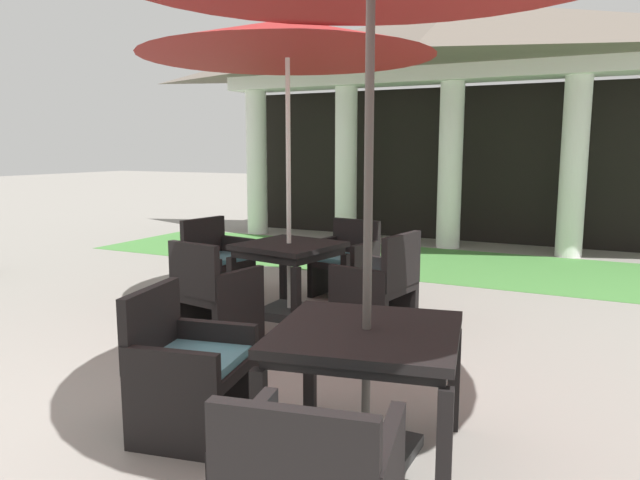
{
  "coord_description": "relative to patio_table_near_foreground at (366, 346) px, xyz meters",
  "views": [
    {
      "loc": [
        2.5,
        -2.8,
        1.67
      ],
      "look_at": [
        0.04,
        2.14,
        0.81
      ],
      "focal_mm": 33.5,
      "sensor_mm": 36.0,
      "label": 1
    }
  ],
  "objects": [
    {
      "name": "ground_plane",
      "position": [
        -1.37,
        -0.03,
        -0.63
      ],
      "size": [
        60.0,
        60.0,
        0.0
      ],
      "primitive_type": "plane",
      "color": "gray"
    },
    {
      "name": "background_pavilion",
      "position": [
        -1.37,
        7.14,
        2.45
      ],
      "size": [
        8.76,
        2.97,
        3.96
      ],
      "color": "white",
      "rests_on": "ground"
    },
    {
      "name": "lawn_strip",
      "position": [
        -1.37,
        5.55,
        -0.62
      ],
      "size": [
        10.56,
        2.55,
        0.01
      ],
      "primitive_type": "cube",
      "color": "#47843D",
      "rests_on": "ground"
    },
    {
      "name": "patio_table_near_foreground",
      "position": [
        0.0,
        0.0,
        0.0
      ],
      "size": [
        1.12,
        1.12,
        0.72
      ],
      "rotation": [
        0.0,
        0.0,
        0.19
      ],
      "color": "black",
      "rests_on": "ground"
    },
    {
      "name": "patio_chair_near_foreground_west",
      "position": [
        -1.04,
        -0.2,
        -0.23
      ],
      "size": [
        0.69,
        0.7,
        0.86
      ],
      "rotation": [
        0.0,
        0.0,
        -1.38
      ],
      "color": "black",
      "rests_on": "ground"
    },
    {
      "name": "patio_table_mid_left",
      "position": [
        -1.71,
        2.2,
        0.01
      ],
      "size": [
        1.0,
        1.0,
        0.74
      ],
      "rotation": [
        0.0,
        0.0,
        -0.17
      ],
      "color": "black",
      "rests_on": "ground"
    },
    {
      "name": "patio_umbrella_mid_left",
      "position": [
        -1.71,
        2.2,
        2.02
      ],
      "size": [
        2.76,
        2.76,
        2.9
      ],
      "color": "#2D2D2D",
      "rests_on": "ground"
    },
    {
      "name": "patio_chair_mid_left_east",
      "position": [
        -0.71,
        2.03,
        -0.2
      ],
      "size": [
        0.67,
        0.71,
        0.93
      ],
      "rotation": [
        0.0,
        0.0,
        1.4
      ],
      "color": "black",
      "rests_on": "ground"
    },
    {
      "name": "patio_chair_mid_left_south",
      "position": [
        -1.88,
        1.2,
        -0.21
      ],
      "size": [
        0.65,
        0.65,
        0.9
      ],
      "rotation": [
        0.0,
        0.0,
        -0.17
      ],
      "color": "black",
      "rests_on": "ground"
    },
    {
      "name": "patio_chair_mid_left_west",
      "position": [
        -2.71,
        2.37,
        -0.2
      ],
      "size": [
        0.61,
        0.7,
        0.9
      ],
      "rotation": [
        0.0,
        0.0,
        -1.74
      ],
      "color": "black",
      "rests_on": "ground"
    },
    {
      "name": "patio_chair_mid_left_north",
      "position": [
        -1.54,
        3.2,
        -0.23
      ],
      "size": [
        0.71,
        0.65,
        0.85
      ],
      "rotation": [
        0.0,
        0.0,
        -3.31
      ],
      "color": "black",
      "rests_on": "ground"
    }
  ]
}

